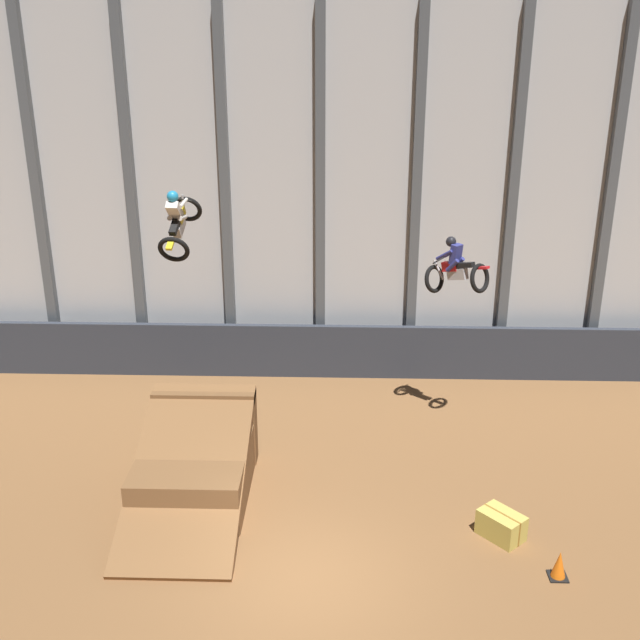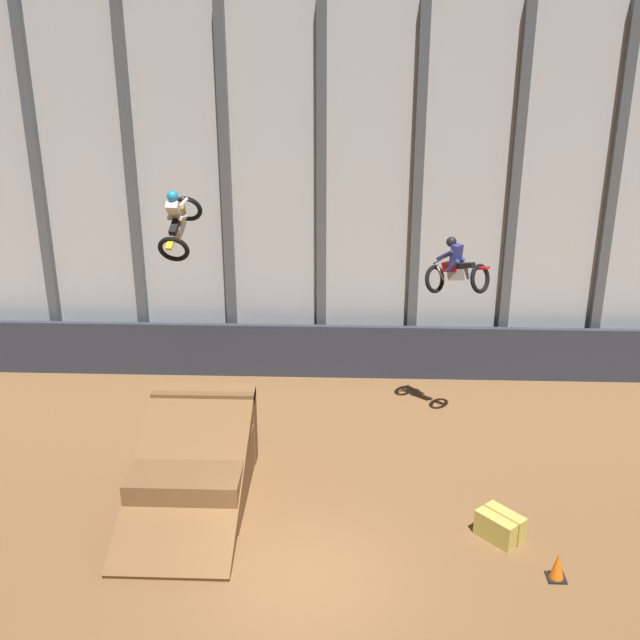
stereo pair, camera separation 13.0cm
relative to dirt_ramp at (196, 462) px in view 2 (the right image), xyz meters
The scene contains 8 objects.
ground_plane 4.08m from the dirt_ramp, 49.24° to the right, with size 60.00×60.00×0.00m, color brown.
arena_back_wall 8.81m from the dirt_ramp, 69.30° to the left, with size 32.00×0.40×10.85m.
lower_barrier 6.82m from the dirt_ramp, 67.35° to the left, with size 31.36×0.20×1.67m.
dirt_ramp is the anchor object (origin of this frame).
rider_bike_left_air 5.54m from the dirt_ramp, 103.75° to the left, with size 0.86×1.87×1.69m.
rider_bike_right_air 7.85m from the dirt_ramp, 28.26° to the left, with size 1.68×1.66×1.59m.
traffic_cone_near_ramp 8.02m from the dirt_ramp, 20.62° to the right, with size 0.36×0.36×0.58m.
hay_bale_trackside 6.84m from the dirt_ramp, 13.42° to the right, with size 1.05×1.07×0.57m.
Camera 2 is at (0.78, -11.69, 9.69)m, focal length 42.00 mm.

